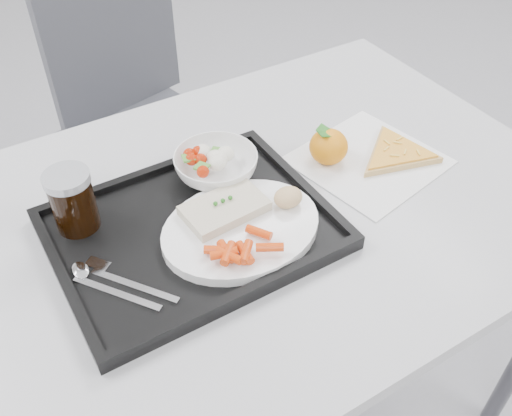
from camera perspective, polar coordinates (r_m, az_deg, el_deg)
name	(u,v)px	position (r m, az deg, el deg)	size (l,w,h in m)	color
table	(243,235)	(1.05, -1.28, -2.70)	(1.20, 0.80, 0.75)	silver
chair	(135,103)	(1.71, -12.01, 10.19)	(0.51, 0.51, 0.93)	#3F4047
tray	(192,231)	(0.96, -6.40, -2.26)	(0.45, 0.35, 0.03)	black
dinner_plate	(241,229)	(0.94, -1.51, -2.10)	(0.27, 0.27, 0.02)	white
fish_fillet	(225,208)	(0.95, -3.16, -0.01)	(0.14, 0.09, 0.03)	beige
bread_roll	(288,197)	(0.96, 3.23, 1.08)	(0.06, 0.05, 0.03)	beige
salad_bowl	(216,166)	(1.04, -4.02, 4.24)	(0.15, 0.15, 0.05)	white
cola_glass	(72,200)	(0.96, -17.89, 0.80)	(0.07, 0.07, 0.11)	black
cutlery	(108,281)	(0.90, -14.58, -7.04)	(0.13, 0.16, 0.01)	silver
napkin	(368,161)	(1.13, 11.17, 4.68)	(0.29, 0.28, 0.00)	white
tangerine	(329,146)	(1.10, 7.27, 6.13)	(0.08, 0.08, 0.07)	orange
pizza_slice	(396,153)	(1.15, 13.85, 5.36)	(0.23, 0.23, 0.02)	tan
carrot_pile	(238,250)	(0.87, -1.77, -4.18)	(0.11, 0.08, 0.02)	red
salad_contents	(210,158)	(1.04, -4.63, 5.03)	(0.10, 0.08, 0.03)	#A81F05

